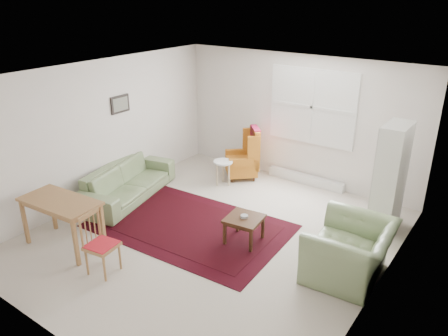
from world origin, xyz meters
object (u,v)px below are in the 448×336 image
Objects in this scene: desk_chair at (102,244)px; armchair at (350,246)px; cabinet at (391,178)px; stool at (223,173)px; coffee_table at (244,230)px; sofa at (127,176)px; desk at (63,223)px; wingback_chair at (241,153)px.

armchair is at bearing -63.65° from desk_chair.
cabinet reaches higher than desk_chair.
coffee_table is at bearing -45.76° from stool.
sofa is at bearing -158.76° from cabinet.
armchair is 0.97× the size of desk.
coffee_table is 2.15m from stool.
cabinet reaches higher than wingback_chair.
armchair reaches higher than coffee_table.
sofa is 1.83× the size of armchair.
sofa reaches higher than desk.
wingback_chair is 0.61× the size of cabinet.
stool is 3.26m from desk.
desk_chair is at bearing -38.97° from wingback_chair.
coffee_table is 0.30× the size of cabinet.
armchair is at bearing -102.78° from sofa.
stool is (1.10, 1.49, -0.18)m from sofa.
armchair is at bearing 25.32° from desk.
stool is at bearing -53.61° from wingback_chair.
sofa is at bearing 105.45° from desk.
armchair reaches higher than desk.
stool is at bearing -177.28° from cabinet.
desk_chair reaches higher than sofa.
desk is 1.39× the size of desk_chair.
armchair is (4.20, 0.06, 0.02)m from sofa.
coffee_table is at bearing -133.60° from cabinet.
stool is at bearing -49.94° from sofa.
desk_chair is (-1.13, -1.76, 0.22)m from coffee_table.
cabinet reaches higher than armchair.
cabinet is (4.20, 1.65, 0.44)m from sofa.
wingback_chair is at bearing 124.48° from coffee_table.
desk_chair is (0.27, -3.80, -0.09)m from wingback_chair.
sofa is 4.26× the size of stool.
desk is at bearing -142.08° from coffee_table.
cabinet is at bearing -82.13° from sofa.
cabinet reaches higher than coffee_table.
wingback_chair is 0.58m from stool.
sofa is 2.46× the size of desk_chair.
sofa is 4.20m from armchair.
stool is at bearing 134.24° from coffee_table.
coffee_table is at bearing -8.55° from wingback_chair.
armchair reaches higher than desk_chair.
sofa is at bearing -92.87° from armchair.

